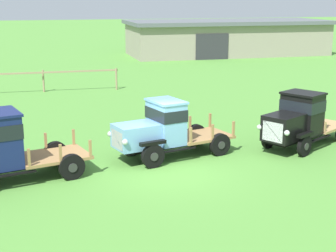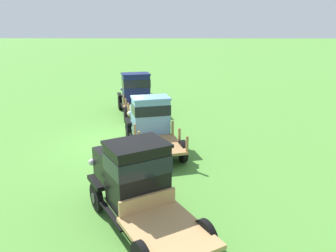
# 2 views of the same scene
# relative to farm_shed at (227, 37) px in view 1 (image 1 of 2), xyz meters

# --- Properties ---
(ground_plane) EXTENTS (240.00, 240.00, 0.00)m
(ground_plane) POSITION_rel_farm_shed_xyz_m (-15.12, -33.66, -1.75)
(ground_plane) COLOR #518E38
(farm_shed) EXTENTS (20.19, 8.39, 3.45)m
(farm_shed) POSITION_rel_farm_shed_xyz_m (0.00, 0.00, 0.00)
(farm_shed) COLOR gray
(farm_shed) RESTS_ON ground
(paddock_fence) EXTENTS (13.57, 0.50, 1.37)m
(paddock_fence) POSITION_rel_farm_shed_xyz_m (-20.86, -17.43, -0.74)
(paddock_fence) COLOR #997F60
(paddock_fence) RESTS_ON ground
(vintage_truck_second_in_line) EXTENTS (4.85, 2.75, 2.15)m
(vintage_truck_second_in_line) POSITION_rel_farm_shed_xyz_m (-14.87, -32.13, -0.66)
(vintage_truck_second_in_line) COLOR black
(vintage_truck_second_in_line) RESTS_ON ground
(vintage_truck_midrow_center) EXTENTS (4.74, 3.61, 2.18)m
(vintage_truck_midrow_center) POSITION_rel_farm_shed_xyz_m (-9.41, -32.20, -0.63)
(vintage_truck_midrow_center) COLOR black
(vintage_truck_midrow_center) RESTS_ON ground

